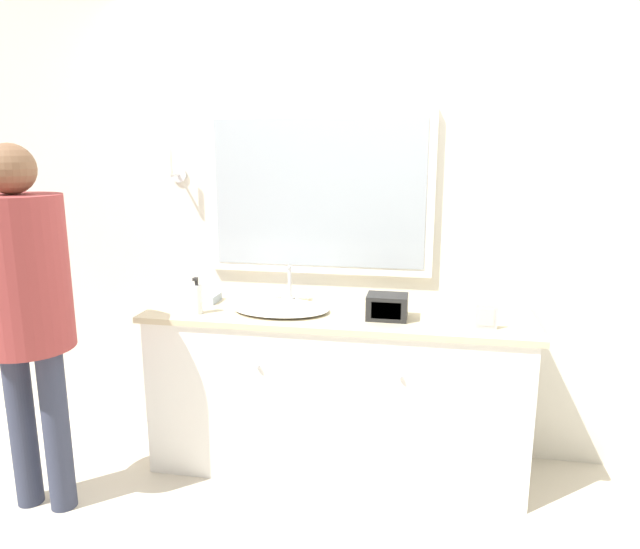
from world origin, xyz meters
TOP-DOWN VIEW (x-y plane):
  - ground_plane at (0.00, 0.00)m, footprint 14.00×14.00m
  - wall_back at (-0.01, 0.62)m, footprint 8.00×0.18m
  - vanity_counter at (0.00, 0.31)m, footprint 1.99×0.56m
  - sink_basin at (-0.29, 0.29)m, footprint 0.51×0.40m
  - soap_bottle at (-0.70, 0.17)m, footprint 0.05×0.05m
  - appliance_box at (0.26, 0.26)m, footprint 0.20×0.15m
  - picture_frame at (0.73, 0.18)m, footprint 0.10×0.01m
  - hand_towel_near_sink at (-0.78, 0.40)m, footprint 0.20×0.14m
  - person at (-1.33, -0.30)m, footprint 0.40×0.40m

SIDE VIEW (x-z plane):
  - ground_plane at x=0.00m, z-range 0.00..0.00m
  - vanity_counter at x=0.00m, z-range 0.00..0.87m
  - sink_basin at x=-0.29m, z-range 0.78..0.99m
  - hand_towel_near_sink at x=-0.78m, z-range 0.87..0.91m
  - picture_frame at x=0.73m, z-range 0.87..0.98m
  - appliance_box at x=0.26m, z-range 0.87..0.99m
  - soap_bottle at x=-0.70m, z-range 0.85..1.04m
  - person at x=-1.33m, z-range 0.21..1.93m
  - wall_back at x=-0.01m, z-range 0.01..2.56m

